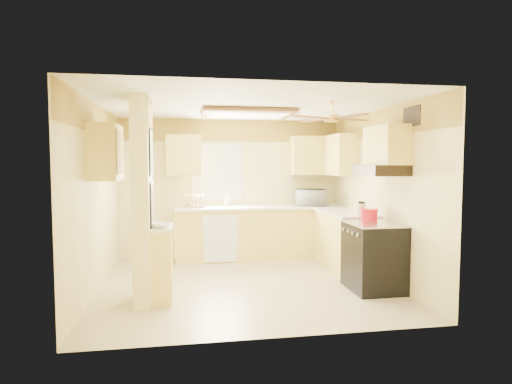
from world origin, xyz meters
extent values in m
plane|color=tan|center=(0.00, 0.00, 0.00)|extent=(4.00, 4.00, 0.00)
plane|color=white|center=(0.00, 0.00, 2.50)|extent=(4.00, 4.00, 0.00)
plane|color=#F1DE93|center=(0.00, 1.90, 1.25)|extent=(4.00, 0.00, 4.00)
plane|color=#F1DE93|center=(0.00, -1.90, 1.25)|extent=(4.00, 0.00, 4.00)
plane|color=#F1DE93|center=(-2.00, 0.00, 1.25)|extent=(0.00, 3.80, 3.80)
plane|color=#F1DE93|center=(2.00, 0.00, 1.25)|extent=(0.00, 3.80, 3.80)
cube|color=gold|center=(0.00, 1.88, 2.30)|extent=(4.00, 0.02, 0.40)
cube|color=#F1DE93|center=(-1.35, -0.55, 1.25)|extent=(0.20, 0.70, 2.50)
cube|color=#DBBF61|center=(-1.13, -0.55, 0.45)|extent=(0.25, 0.55, 0.90)
cube|color=white|center=(-1.13, -0.55, 0.92)|extent=(0.28, 0.58, 0.04)
cube|color=#DBBF61|center=(0.50, 1.60, 0.45)|extent=(3.00, 0.60, 0.90)
cube|color=#DBBF61|center=(1.70, 0.60, 0.45)|extent=(0.60, 1.40, 0.90)
cube|color=white|center=(0.50, 1.59, 0.92)|extent=(3.04, 0.64, 0.04)
cube|color=white|center=(1.69, 0.60, 0.92)|extent=(0.64, 1.44, 0.04)
cube|color=white|center=(-0.25, 1.29, 0.43)|extent=(0.58, 0.02, 0.80)
cube|color=white|center=(-0.25, 1.89, 1.55)|extent=(0.92, 0.02, 1.02)
cube|color=white|center=(-0.25, 1.89, 1.55)|extent=(0.80, 0.02, 0.90)
cube|color=#DBBF61|center=(-0.85, 1.72, 1.85)|extent=(0.60, 0.35, 0.70)
cube|color=#DBBF61|center=(1.55, 1.72, 1.85)|extent=(0.90, 0.35, 0.70)
cube|color=#DBBF61|center=(1.82, 1.25, 1.85)|extent=(0.35, 1.00, 0.70)
cube|color=#DBBF61|center=(-1.82, -0.25, 1.85)|extent=(0.35, 0.75, 0.70)
cube|color=#DBBF61|center=(1.82, -0.55, 1.95)|extent=(0.35, 0.76, 0.52)
cube|color=black|center=(1.67, -0.55, 0.45)|extent=(0.65, 0.76, 0.90)
cube|color=silver|center=(1.67, -0.55, 0.91)|extent=(0.66, 0.77, 0.02)
cylinder|color=silver|center=(1.34, -0.80, 0.80)|extent=(0.03, 0.05, 0.05)
cylinder|color=silver|center=(1.34, -0.63, 0.80)|extent=(0.03, 0.05, 0.05)
cylinder|color=silver|center=(1.34, -0.47, 0.80)|extent=(0.03, 0.05, 0.05)
cylinder|color=silver|center=(1.34, -0.30, 0.80)|extent=(0.03, 0.05, 0.05)
cube|color=black|center=(1.74, -0.55, 1.62)|extent=(0.50, 0.76, 0.14)
cube|color=black|center=(-1.24, -0.55, 1.85)|extent=(0.02, 0.42, 0.57)
cube|color=white|center=(-1.23, -0.55, 1.85)|extent=(0.01, 0.37, 0.52)
cube|color=black|center=(-1.24, -0.55, 1.20)|extent=(0.02, 0.42, 0.57)
cube|color=yellow|center=(-1.23, -0.55, 1.20)|extent=(0.01, 0.37, 0.52)
cube|color=brown|center=(0.10, 0.50, 2.46)|extent=(1.35, 0.95, 0.06)
cube|color=white|center=(0.10, 0.50, 2.44)|extent=(1.15, 0.75, 0.02)
cylinder|color=gold|center=(1.00, -0.70, 2.42)|extent=(0.04, 0.04, 0.16)
cylinder|color=gold|center=(1.00, -0.70, 2.28)|extent=(0.18, 0.18, 0.08)
cube|color=brown|center=(1.30, -0.59, 2.28)|extent=(0.55, 0.28, 0.01)
cube|color=brown|center=(0.89, -0.40, 2.28)|extent=(0.28, 0.55, 0.01)
cube|color=brown|center=(0.70, -0.81, 2.28)|extent=(0.55, 0.28, 0.01)
cube|color=brown|center=(1.11, -1.00, 2.28)|extent=(0.28, 0.55, 0.01)
cube|color=black|center=(1.98, -0.90, 2.30)|extent=(0.02, 0.40, 0.25)
imported|color=white|center=(1.42, 1.57, 1.09)|extent=(0.58, 0.43, 0.30)
imported|color=white|center=(-1.13, -0.68, 0.97)|extent=(0.30, 0.30, 0.06)
cylinder|color=red|center=(1.70, -0.31, 0.99)|extent=(0.23, 0.23, 0.15)
cylinder|color=red|center=(1.70, -0.31, 1.07)|extent=(0.25, 0.25, 0.02)
cylinder|color=silver|center=(1.70, -0.04, 1.03)|extent=(0.14, 0.14, 0.19)
cylinder|color=black|center=(1.70, -0.04, 1.14)|extent=(0.09, 0.09, 0.03)
cube|color=#D3B47A|center=(-0.68, 1.63, 0.96)|extent=(0.37, 0.28, 0.04)
cube|color=#D3B47A|center=(-0.83, 1.63, 1.05)|extent=(0.02, 0.25, 0.21)
cube|color=#D3B47A|center=(-0.77, 1.63, 1.05)|extent=(0.02, 0.25, 0.21)
cube|color=#D3B47A|center=(-0.70, 1.63, 1.05)|extent=(0.02, 0.25, 0.21)
cube|color=#D3B47A|center=(-0.64, 1.63, 1.05)|extent=(0.02, 0.25, 0.21)
cube|color=#D3B47A|center=(-0.58, 1.63, 1.05)|extent=(0.02, 0.25, 0.21)
cube|color=#D3B47A|center=(-0.52, 1.63, 1.05)|extent=(0.02, 0.25, 0.21)
cylinder|color=white|center=(-0.77, 1.63, 1.05)|extent=(0.01, 0.21, 0.21)
cylinder|color=white|center=(-0.64, 1.63, 1.05)|extent=(0.01, 0.21, 0.21)
cylinder|color=white|center=(-0.08, 1.72, 1.00)|extent=(0.10, 0.10, 0.13)
cylinder|color=#D3B47A|center=(-0.07, 1.72, 1.04)|extent=(0.01, 0.01, 0.20)
cylinder|color=#D3B47A|center=(-0.09, 1.74, 1.04)|extent=(0.01, 0.01, 0.20)
cylinder|color=#D3B47A|center=(-0.10, 1.72, 1.04)|extent=(0.01, 0.01, 0.20)
cylinder|color=#D3B47A|center=(-0.08, 1.71, 1.04)|extent=(0.01, 0.01, 0.20)
camera|label=1|loc=(-0.84, -5.90, 1.73)|focal=30.00mm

